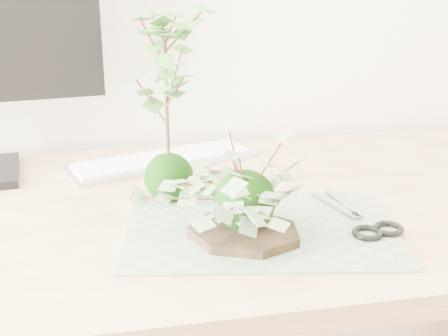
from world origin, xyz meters
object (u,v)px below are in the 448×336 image
(desk, at_px, (213,249))
(maple_kokedama, at_px, (165,57))
(ivy_kokedama, at_px, (245,173))
(keyboard, at_px, (163,160))

(desk, height_order, maple_kokedama, maple_kokedama)
(ivy_kokedama, relative_size, maple_kokedama, 0.83)
(desk, distance_m, keyboard, 0.26)
(keyboard, bearing_deg, desk, -90.69)
(ivy_kokedama, bearing_deg, keyboard, 103.05)
(ivy_kokedama, relative_size, keyboard, 0.74)
(desk, bearing_deg, keyboard, 105.62)
(maple_kokedama, distance_m, keyboard, 0.31)
(ivy_kokedama, bearing_deg, desk, 98.90)
(keyboard, bearing_deg, ivy_kokedama, -93.26)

